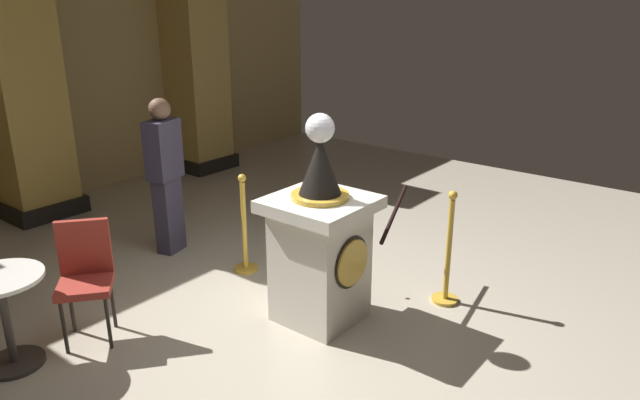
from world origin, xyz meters
name	(u,v)px	position (x,y,z in m)	size (l,w,h in m)	color
ground_plane	(299,323)	(0.00, 0.00, 0.00)	(11.08, 11.08, 0.00)	#B2A893
back_wall	(0,66)	(0.00, 4.71, 1.79)	(11.08, 0.16, 3.58)	tan
pedestal_clock	(320,244)	(0.19, -0.08, 0.68)	(0.78, 0.78, 1.76)	silver
stanchion_near	(448,264)	(1.11, -0.79, 0.37)	(0.24, 0.24, 1.05)	gold
stanchion_far	(245,238)	(0.45, 1.07, 0.35)	(0.24, 0.24, 1.00)	gold
velvet_rope	(341,207)	(0.78, 0.14, 0.79)	(1.28, 1.30, 0.22)	black
column_right	(195,58)	(2.66, 4.28, 1.71)	(0.87, 0.87, 3.44)	black
column_centre_rear	(19,76)	(0.00, 4.28, 1.71)	(0.90, 0.90, 3.44)	black
bystander_guest	(165,173)	(0.29, 2.04, 0.87)	(0.40, 0.30, 1.64)	#383347
cafe_table	(4,309)	(-1.76, 1.29, 0.47)	(0.62, 0.62, 0.73)	#332D28
cafe_chair_red	(85,271)	(-1.16, 1.19, 0.57)	(0.56, 0.56, 0.96)	black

